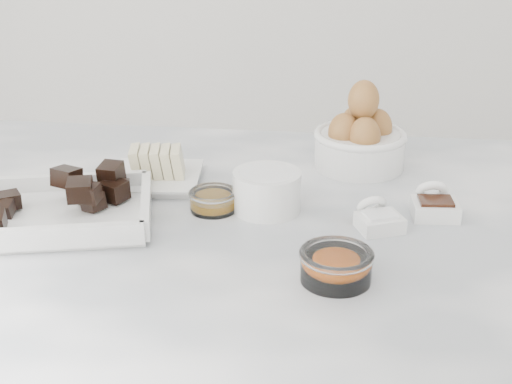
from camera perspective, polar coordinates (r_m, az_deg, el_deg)
marble_slab at (r=0.94m, az=-1.43°, el=-4.00°), size 1.20×0.80×0.04m
chocolate_dish at (r=0.98m, az=-15.42°, el=-1.02°), size 0.27×0.23×0.06m
butter_plate at (r=1.08m, az=-8.16°, el=1.73°), size 0.14×0.14×0.06m
sugar_ramekin at (r=0.97m, az=0.88°, el=0.19°), size 0.09×0.09×0.06m
egg_bowl at (r=1.13m, az=8.32°, el=4.19°), size 0.15×0.15×0.14m
honey_bowl at (r=0.98m, az=-3.45°, el=-0.65°), size 0.07×0.07×0.03m
zest_bowl at (r=0.81m, az=6.43°, el=-5.78°), size 0.09×0.09×0.04m
vanilla_spoon at (r=1.00m, az=14.06°, el=-0.95°), size 0.06×0.08×0.05m
salt_spoon at (r=0.94m, az=9.70°, el=-2.05°), size 0.07×0.08×0.04m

